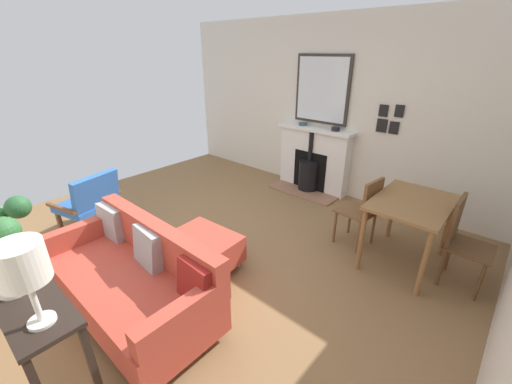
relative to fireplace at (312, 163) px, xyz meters
The scene contains 16 objects.
ground_plane 2.73m from the fireplace, ahead, with size 5.79×5.62×0.01m, color olive.
wall_left 0.88m from the fireplace, behind, with size 0.12×5.62×2.65m, color beige.
fireplace is the anchor object (origin of this frame).
mirror_over_mantel 1.15m from the fireplace, behind, with size 0.04×0.91×1.01m.
mantel_bowl_near 0.65m from the fireplace, 95.21° to the right, with size 0.14×0.14×0.04m.
mantel_bowl_far 0.70m from the fireplace, 93.70° to the left, with size 0.13×0.13×0.05m.
sofa 3.38m from the fireplace, ahead, with size 0.79×1.74×0.78m.
ottoman 2.60m from the fireplace, ahead, with size 0.59×0.74×0.38m.
armchair_accent 3.30m from the fireplace, 24.23° to the right, with size 0.79×0.73×0.80m.
console_table 4.14m from the fireplace, ahead, with size 0.32×1.42×0.79m.
table_lamp_far_end 4.27m from the fireplace, 11.63° to the left, with size 0.24×0.24×0.50m.
book_stack 4.13m from the fireplace, ahead, with size 0.26×0.19×0.05m.
dining_table 2.15m from the fireplace, 59.84° to the left, with size 0.97×0.70×0.75m.
dining_chair_near_fireplace 1.74m from the fireplace, 51.46° to the left, with size 0.44×0.44×0.86m.
dining_chair_by_back_wall 2.57m from the fireplace, 65.27° to the left, with size 0.40×0.40×0.91m.
photo_gallery_row 1.36m from the fireplace, 96.80° to the left, with size 0.02×0.33×0.39m.
Camera 1 is at (1.61, 2.56, 2.14)m, focal length 22.11 mm.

